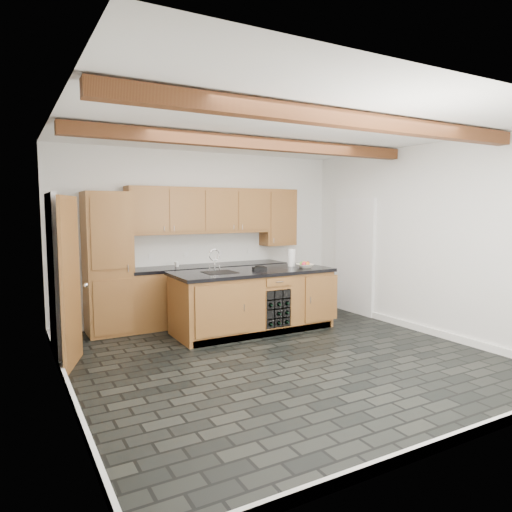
{
  "coord_description": "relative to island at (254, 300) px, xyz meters",
  "views": [
    {
      "loc": [
        -2.98,
        -4.7,
        1.84
      ],
      "look_at": [
        0.08,
        0.8,
        1.2
      ],
      "focal_mm": 32.0,
      "sensor_mm": 36.0,
      "label": 1
    }
  ],
  "objects": [
    {
      "name": "fruit_cluster",
      "position": [
        0.83,
        -0.16,
        0.53
      ],
      "size": [
        0.16,
        0.17,
        0.07
      ],
      "color": "red",
      "rests_on": "fruit_bowl"
    },
    {
      "name": "paper_towel",
      "position": [
        0.76,
        0.12,
        0.61
      ],
      "size": [
        0.12,
        0.12,
        0.28
      ],
      "primitive_type": "cylinder",
      "color": "white",
      "rests_on": "island"
    },
    {
      "name": "kitchen_scale",
      "position": [
        0.08,
        -0.03,
        0.5
      ],
      "size": [
        0.22,
        0.15,
        0.06
      ],
      "rotation": [
        0.0,
        0.0,
        -0.17
      ],
      "color": "black",
      "rests_on": "island"
    },
    {
      "name": "mug",
      "position": [
        -0.88,
        0.95,
        0.51
      ],
      "size": [
        0.12,
        0.12,
        0.08
      ],
      "primitive_type": "imported",
      "rotation": [
        0.0,
        0.0,
        0.34
      ],
      "color": "white",
      "rests_on": "back_cabinetry"
    },
    {
      "name": "room_shell",
      "position": [
        -0.39,
        -0.75,
        1.06
      ],
      "size": [
        5.01,
        5.0,
        5.0
      ],
      "color": "white",
      "rests_on": "ground"
    },
    {
      "name": "back_cabinetry",
      "position": [
        -0.68,
        0.95,
        0.52
      ],
      "size": [
        3.65,
        0.62,
        2.2
      ],
      "color": "#9C6632",
      "rests_on": "ground"
    },
    {
      "name": "ground",
      "position": [
        -0.31,
        -1.28,
        -0.46
      ],
      "size": [
        5.0,
        5.0,
        0.0
      ],
      "primitive_type": "plane",
      "color": "black",
      "rests_on": "ground"
    },
    {
      "name": "island",
      "position": [
        0.0,
        0.0,
        0.0
      ],
      "size": [
        2.48,
        0.96,
        0.93
      ],
      "color": "#9C6632",
      "rests_on": "ground"
    },
    {
      "name": "fruit_bowl",
      "position": [
        0.83,
        -0.16,
        0.5
      ],
      "size": [
        0.29,
        0.29,
        0.06
      ],
      "primitive_type": "imported",
      "rotation": [
        0.0,
        0.0,
        -0.14
      ],
      "color": "white",
      "rests_on": "island"
    },
    {
      "name": "faucet",
      "position": [
        -0.56,
        0.05,
        0.5
      ],
      "size": [
        0.45,
        0.4,
        0.34
      ],
      "color": "black",
      "rests_on": "island"
    }
  ]
}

